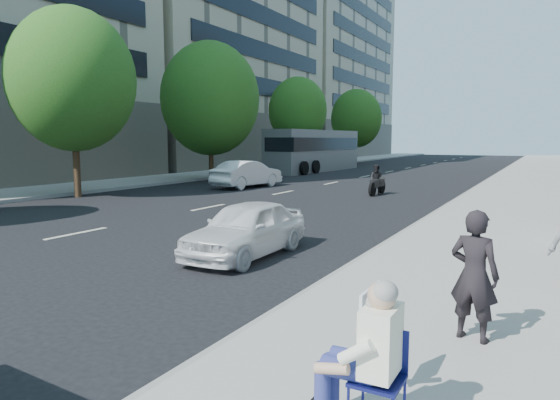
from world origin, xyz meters
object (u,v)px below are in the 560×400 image
Objects in this scene: motorcycle at (377,181)px; white_sedan_mid at (247,174)px; seated_protester at (366,346)px; bus at (315,151)px; white_sedan_near at (246,228)px; pedestrian_woman at (474,275)px.

white_sedan_mid is at bearing -177.07° from motorcycle.
bus reaches higher than seated_protester.
white_sedan_mid is 14.64m from bus.
seated_protester is at bearing -49.99° from white_sedan_near.
pedestrian_woman is 0.78× the size of motorcycle.
white_sedan_near is at bearing 130.37° from seated_protester.
seated_protester is 19.43m from motorcycle.
pedestrian_woman is 0.37× the size of white_sedan_mid.
white_sedan_mid reaches higher than white_sedan_near.
seated_protester is 0.64× the size of motorcycle.
seated_protester is 2.49m from pedestrian_woman.
bus is at bearing -50.18° from pedestrian_woman.
bus is at bearing 115.19° from seated_protester.
seated_protester is at bearing 90.07° from pedestrian_woman.
seated_protester is 0.30× the size of white_sedan_mid.
white_sedan_mid is at bearing 121.78° from white_sedan_near.
motorcycle is at bearing -56.54° from pedestrian_woman.
white_sedan_mid is at bearing -77.33° from bus.
motorcycle is at bearing 94.85° from white_sedan_near.
white_sedan_mid is 0.36× the size of bus.
pedestrian_woman is 0.13× the size of bus.
pedestrian_woman is 5.88m from white_sedan_near.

